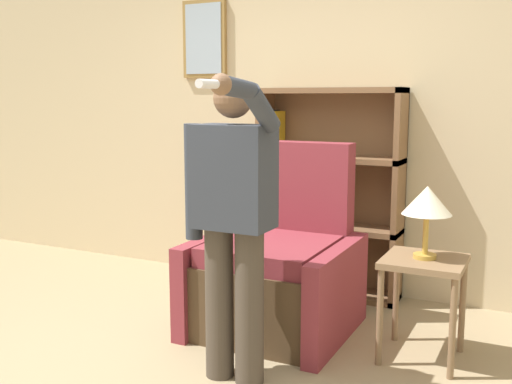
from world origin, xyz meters
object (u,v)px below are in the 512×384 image
(bookcase, at_px, (319,195))
(armchair, at_px, (278,271))
(side_table, at_px, (424,276))
(person_standing, at_px, (232,215))
(table_lamp, at_px, (427,203))

(bookcase, xyz_separation_m, armchair, (0.03, -0.80, -0.38))
(bookcase, bearing_deg, side_table, -42.77)
(person_standing, distance_m, side_table, 1.16)
(armchair, xyz_separation_m, side_table, (0.93, -0.08, 0.11))
(armchair, height_order, table_lamp, armchair)
(armchair, xyz_separation_m, person_standing, (0.09, -0.79, 0.52))
(armchair, height_order, person_standing, person_standing)
(armchair, distance_m, person_standing, 0.94)
(side_table, bearing_deg, table_lamp, 36.87)
(table_lamp, bearing_deg, side_table, -143.13)
(bookcase, xyz_separation_m, side_table, (0.95, -0.88, -0.27))
(bookcase, distance_m, person_standing, 1.60)
(armchair, bearing_deg, side_table, -4.98)
(armchair, bearing_deg, bookcase, 92.09)
(armchair, relative_size, person_standing, 0.75)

